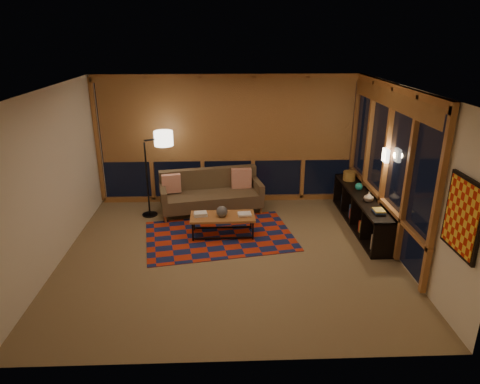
{
  "coord_description": "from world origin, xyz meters",
  "views": [
    {
      "loc": [
        -0.08,
        -6.34,
        3.48
      ],
      "look_at": [
        0.17,
        0.2,
        1.03
      ],
      "focal_mm": 32.0,
      "sensor_mm": 36.0,
      "label": 1
    }
  ],
  "objects_px": {
    "sofa": "(211,193)",
    "floor_lamp": "(147,175)",
    "coffee_table": "(223,225)",
    "bookshelf": "(361,211)"
  },
  "relations": [
    {
      "from": "sofa",
      "to": "floor_lamp",
      "type": "relative_size",
      "value": 1.2
    },
    {
      "from": "sofa",
      "to": "floor_lamp",
      "type": "height_order",
      "value": "floor_lamp"
    },
    {
      "from": "sofa",
      "to": "coffee_table",
      "type": "height_order",
      "value": "sofa"
    },
    {
      "from": "sofa",
      "to": "bookshelf",
      "type": "height_order",
      "value": "sofa"
    },
    {
      "from": "coffee_table",
      "to": "floor_lamp",
      "type": "xyz_separation_m",
      "value": [
        -1.48,
        0.97,
        0.65
      ]
    },
    {
      "from": "sofa",
      "to": "floor_lamp",
      "type": "bearing_deg",
      "value": 175.23
    },
    {
      "from": "bookshelf",
      "to": "coffee_table",
      "type": "bearing_deg",
      "value": -173.97
    },
    {
      "from": "coffee_table",
      "to": "floor_lamp",
      "type": "relative_size",
      "value": 0.68
    },
    {
      "from": "coffee_table",
      "to": "floor_lamp",
      "type": "height_order",
      "value": "floor_lamp"
    },
    {
      "from": "sofa",
      "to": "floor_lamp",
      "type": "xyz_separation_m",
      "value": [
        -1.25,
        -0.13,
        0.43
      ]
    }
  ]
}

